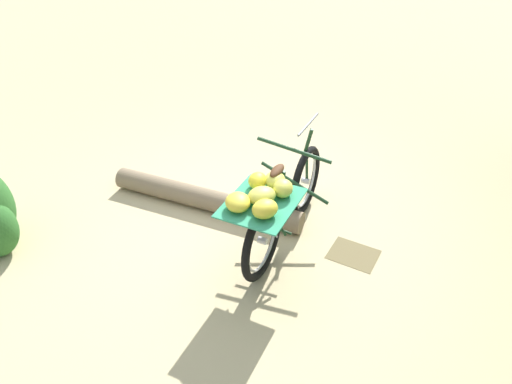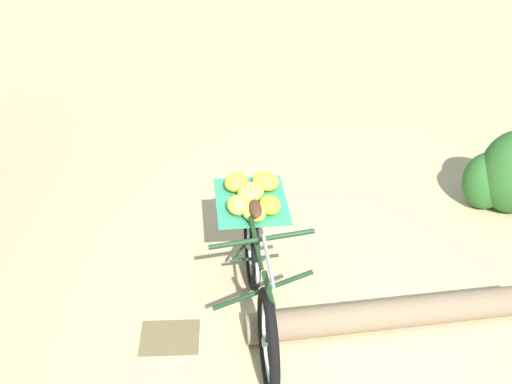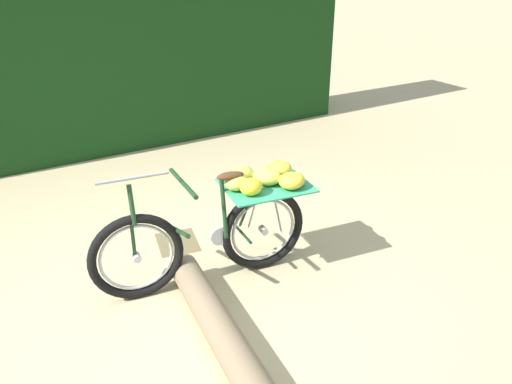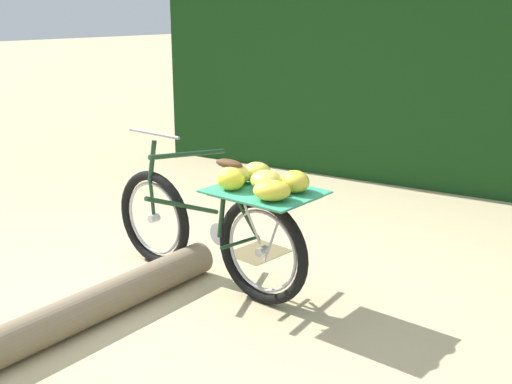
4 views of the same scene
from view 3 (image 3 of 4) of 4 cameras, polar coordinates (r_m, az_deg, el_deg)
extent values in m
plane|color=#C6B284|center=(4.03, -6.90, -12.13)|extent=(60.00, 60.00, 0.00)
cube|color=#143814|center=(7.05, -15.81, 17.23)|extent=(2.24, 6.58, 3.02)
torus|color=black|center=(3.93, -13.44, -7.26)|extent=(0.12, 0.73, 0.73)
torus|color=#B7B7BC|center=(3.93, -13.44, -7.26)|extent=(0.06, 0.57, 0.57)
cylinder|color=#B7B7BC|center=(3.93, -13.44, -7.26)|extent=(0.08, 0.07, 0.06)
torus|color=black|center=(4.17, 0.84, -4.37)|extent=(0.12, 0.73, 0.73)
torus|color=#B7B7BC|center=(4.17, 0.84, -4.37)|extent=(0.06, 0.57, 0.57)
cylinder|color=#B7B7BC|center=(4.17, 0.84, -4.37)|extent=(0.08, 0.07, 0.06)
cylinder|color=#19381E|center=(3.89, -9.00, -4.32)|extent=(0.70, 0.08, 0.30)
cylinder|color=#19381E|center=(3.73, -8.37, 1.07)|extent=(0.71, 0.08, 0.11)
cylinder|color=#19381E|center=(3.93, -3.68, -1.91)|extent=(0.12, 0.04, 0.49)
cylinder|color=#19381E|center=(4.10, -1.60, -4.71)|extent=(0.38, 0.05, 0.05)
cylinder|color=#19381E|center=(4.01, -1.10, -1.99)|extent=(0.32, 0.05, 0.47)
cylinder|color=#19381E|center=(3.85, -13.82, -5.42)|extent=(0.05, 0.03, 0.30)
cylinder|color=#19381E|center=(3.71, -14.00, -1.43)|extent=(0.10, 0.04, 0.30)
cylinder|color=gray|center=(3.63, -13.88, 1.56)|extent=(0.06, 0.52, 0.02)
ellipsoid|color=#4C2D19|center=(3.83, -2.95, 1.86)|extent=(0.10, 0.23, 0.06)
cylinder|color=#B7B7BC|center=(4.04, -4.12, -5.05)|extent=(0.03, 0.16, 0.16)
cylinder|color=#B7B7BC|center=(4.05, -0.37, -2.31)|extent=(0.20, 0.03, 0.39)
cylinder|color=#B7B7BC|center=(4.12, 2.33, -1.77)|extent=(0.24, 0.03, 0.39)
cube|color=brown|center=(3.99, 1.14, 0.54)|extent=(0.48, 0.63, 0.02)
cube|color=#33936B|center=(3.99, 1.14, 0.78)|extent=(0.58, 0.72, 0.01)
ellipsoid|color=yellow|center=(3.79, -0.56, 0.61)|extent=(0.20, 0.22, 0.13)
ellipsoid|color=yellow|center=(3.91, 4.10, 1.31)|extent=(0.29, 0.30, 0.12)
ellipsoid|color=yellow|center=(4.10, 2.65, 2.65)|extent=(0.25, 0.27, 0.14)
ellipsoid|color=#CCC64C|center=(4.00, -1.58, 2.04)|extent=(0.22, 0.24, 0.14)
ellipsoid|color=#CCC64C|center=(3.88, -2.23, 1.17)|extent=(0.25, 0.26, 0.13)
ellipsoid|color=#CCC64C|center=(3.96, 1.26, 1.77)|extent=(0.28, 0.30, 0.13)
cylinder|color=#7F6B51|center=(3.41, -2.60, -17.73)|extent=(2.17, 0.45, 0.23)
cube|color=olive|center=(4.75, -8.96, -5.67)|extent=(0.44, 0.36, 0.01)
camera|label=1|loc=(6.22, 22.71, 28.24)|focal=32.36mm
camera|label=2|loc=(4.61, -65.47, 25.52)|focal=44.68mm
camera|label=4|loc=(3.96, 62.67, 3.97)|focal=45.06mm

